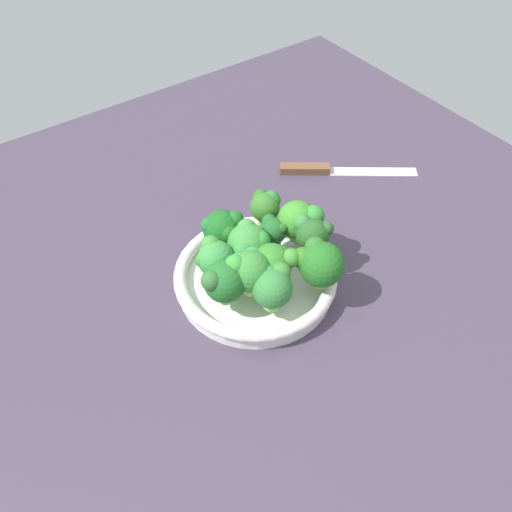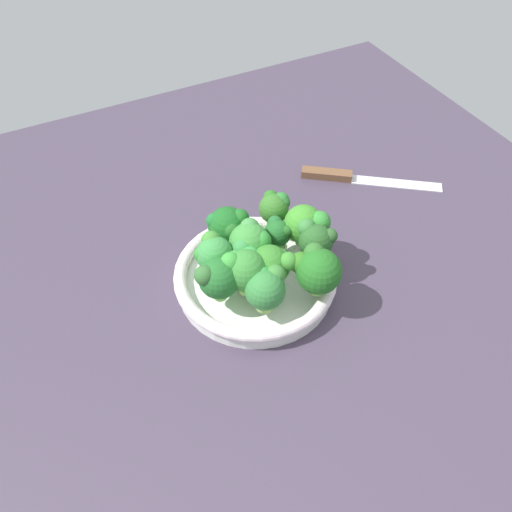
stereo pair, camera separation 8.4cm
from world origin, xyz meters
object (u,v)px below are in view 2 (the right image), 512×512
(broccoli_floret_0, at_px, (316,240))
(broccoli_floret_6, at_px, (275,207))
(broccoli_floret_10, at_px, (306,224))
(broccoli_floret_11, at_px, (244,269))
(broccoli_floret_5, at_px, (228,226))
(broccoli_floret_3, at_px, (219,277))
(bowl, at_px, (256,277))
(broccoli_floret_1, at_px, (278,233))
(knife, at_px, (352,177))
(broccoli_floret_4, at_px, (248,243))
(broccoli_floret_8, at_px, (317,270))
(broccoli_floret_9, at_px, (266,287))
(broccoli_floret_2, at_px, (273,266))
(broccoli_floret_7, at_px, (213,253))

(broccoli_floret_0, height_order, broccoli_floret_6, broccoli_floret_0)
(broccoli_floret_10, bearing_deg, broccoli_floret_11, -70.88)
(broccoli_floret_6, distance_m, broccoli_floret_10, 0.06)
(broccoli_floret_0, bearing_deg, broccoli_floret_5, -130.57)
(broccoli_floret_3, relative_size, broccoli_floret_11, 0.93)
(bowl, bearing_deg, broccoli_floret_5, -168.90)
(broccoli_floret_1, bearing_deg, knife, 118.44)
(broccoli_floret_10, bearing_deg, broccoli_floret_4, -91.32)
(broccoli_floret_5, distance_m, broccoli_floret_10, 0.12)
(broccoli_floret_8, bearing_deg, broccoli_floret_9, -95.38)
(broccoli_floret_3, xyz_separation_m, broccoli_floret_10, (-0.04, 0.17, -0.00))
(broccoli_floret_2, relative_size, broccoli_floret_5, 0.98)
(broccoli_floret_2, distance_m, broccoli_floret_11, 0.05)
(broccoli_floret_4, distance_m, broccoli_floret_11, 0.06)
(bowl, xyz_separation_m, broccoli_floret_0, (0.02, 0.09, 0.06))
(broccoli_floret_4, distance_m, knife, 0.33)
(broccoli_floret_2, xyz_separation_m, broccoli_floret_6, (-0.11, 0.06, 0.00))
(broccoli_floret_7, bearing_deg, broccoli_floret_1, 92.77)
(bowl, relative_size, broccoli_floret_2, 3.77)
(broccoli_floret_4, distance_m, broccoli_floret_9, 0.09)
(broccoli_floret_5, distance_m, broccoli_floret_6, 0.09)
(broccoli_floret_5, bearing_deg, broccoli_floret_11, -11.52)
(broccoli_floret_3, xyz_separation_m, broccoli_floret_4, (-0.04, 0.07, 0.00))
(broccoli_floret_1, distance_m, broccoli_floret_6, 0.05)
(bowl, distance_m, broccoli_floret_3, 0.10)
(broccoli_floret_4, relative_size, broccoli_floret_11, 0.96)
(broccoli_floret_10, bearing_deg, broccoli_floret_6, -159.12)
(broccoli_floret_2, height_order, broccoli_floret_11, broccoli_floret_11)
(broccoli_floret_8, distance_m, knife, 0.33)
(broccoli_floret_0, xyz_separation_m, broccoli_floret_9, (0.05, -0.11, -0.00))
(broccoli_floret_2, xyz_separation_m, broccoli_floret_11, (-0.01, -0.04, 0.01))
(broccoli_floret_2, bearing_deg, knife, 124.62)
(broccoli_floret_5, height_order, broccoli_floret_9, broccoli_floret_5)
(broccoli_floret_9, bearing_deg, broccoli_floret_3, -130.46)
(broccoli_floret_3, relative_size, broccoli_floret_10, 1.01)
(broccoli_floret_5, bearing_deg, broccoli_floret_10, 63.73)
(broccoli_floret_7, relative_size, broccoli_floret_8, 0.95)
(broccoli_floret_3, bearing_deg, broccoli_floret_2, 81.87)
(broccoli_floret_1, relative_size, broccoli_floret_4, 0.73)
(broccoli_floret_4, bearing_deg, broccoli_floret_8, 34.44)
(knife, bearing_deg, broccoli_floret_1, -61.56)
(broccoli_floret_11, height_order, knife, broccoli_floret_11)
(broccoli_floret_5, bearing_deg, broccoli_floret_2, 12.79)
(broccoli_floret_4, bearing_deg, broccoli_floret_1, 100.75)
(broccoli_floret_2, relative_size, broccoli_floret_11, 0.88)
(broccoli_floret_1, xyz_separation_m, broccoli_floret_3, (0.05, -0.12, 0.01))
(broccoli_floret_5, relative_size, broccoli_floret_7, 0.95)
(broccoli_floret_8, bearing_deg, broccoli_floret_0, 149.46)
(broccoli_floret_8, bearing_deg, bowl, -141.66)
(broccoli_floret_1, bearing_deg, broccoli_floret_6, 156.46)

